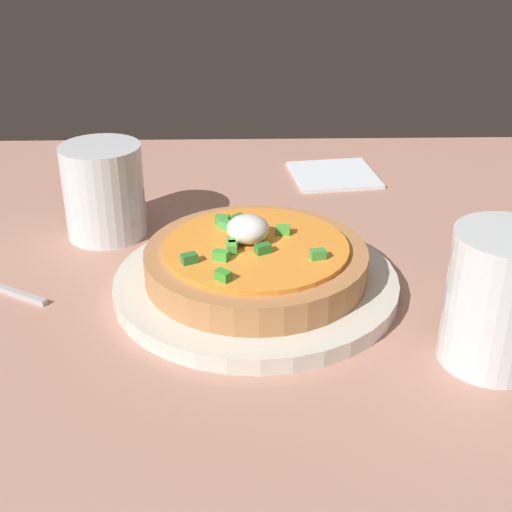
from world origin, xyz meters
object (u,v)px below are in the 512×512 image
object	(u,v)px
cup_near	(104,193)
napkin	(334,175)
plate	(256,283)
pizza	(256,260)
cup_far	(498,305)

from	to	relation	value
cup_near	napkin	size ratio (longest dim) A/B	0.94
plate	pizza	bearing A→B (deg)	146.52
plate	cup_far	distance (cm)	20.95
cup_far	pizza	bearing A→B (deg)	148.81
cup_near	cup_far	size ratio (longest dim) A/B	0.90
plate	napkin	bearing A→B (deg)	69.71
plate	napkin	distance (cm)	30.06
plate	cup_near	size ratio (longest dim) A/B	2.64
pizza	napkin	world-z (taller)	pizza
cup_far	napkin	distance (cm)	39.75
cup_far	napkin	xyz separation A→B (cm)	(-7.18, 38.84, -4.51)
cup_near	cup_far	world-z (taller)	cup_far
pizza	cup_near	world-z (taller)	cup_near
cup_near	cup_far	xyz separation A→B (cm)	(32.75, -22.87, 0.20)
napkin	cup_far	bearing A→B (deg)	-79.53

